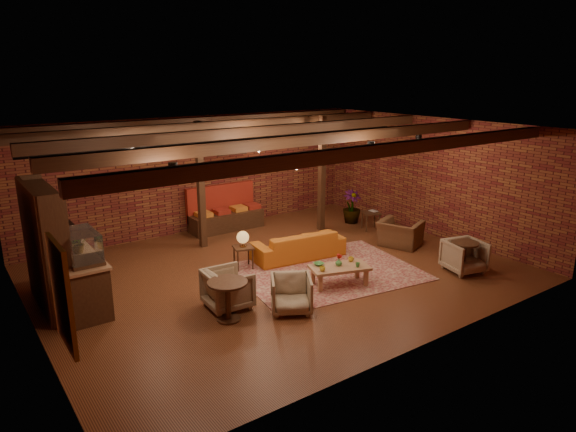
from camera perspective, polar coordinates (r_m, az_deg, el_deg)
floor at (r=11.61m, az=-0.95°, el=-6.26°), size 10.00×10.00×0.00m
ceiling at (r=10.82m, az=-1.03°, el=9.65°), size 10.00×8.00×0.02m
wall_back at (r=14.51m, az=-9.96°, el=4.60°), size 10.00×0.02×3.20m
wall_front at (r=8.26m, az=14.91°, el=-4.27°), size 10.00×0.02×3.20m
wall_left at (r=9.37m, az=-27.17°, el=-3.14°), size 0.02×8.00×3.20m
wall_right at (r=14.46m, az=15.66°, el=4.21°), size 0.02×8.00×3.20m
ceiling_beams at (r=10.84m, az=-1.02°, el=9.02°), size 9.80×6.40×0.22m
ceiling_pipe at (r=12.21m, az=-5.30°, el=8.63°), size 9.60×0.12×0.12m
post_left at (r=13.02m, az=-9.67°, el=3.34°), size 0.16×0.16×3.20m
post_right at (r=14.31m, az=3.78°, el=4.65°), size 0.16×0.16×3.20m
service_counter at (r=10.69m, az=-22.72°, el=-4.93°), size 0.80×2.50×1.60m
plant_counter at (r=10.77m, az=-22.69°, el=-2.42°), size 0.35×0.39×0.30m
shelving_hutch at (r=10.60m, az=-25.17°, el=-3.11°), size 0.52×2.00×2.40m
chalkboard_menu at (r=7.24m, az=-23.77°, el=-8.05°), size 0.08×0.96×1.46m
banquette at (r=14.63m, az=-6.88°, el=0.39°), size 2.10×0.70×1.00m
service_sign at (r=13.86m, az=-6.23°, el=7.37°), size 0.86×0.06×0.30m
ceiling_spotlights at (r=10.86m, az=-1.02°, el=7.86°), size 6.40×4.40×0.28m
rug at (r=11.65m, az=4.42°, el=-6.18°), size 4.29×3.51×0.01m
sofa at (r=12.38m, az=1.11°, el=-3.22°), size 2.33×1.15×0.65m
coffee_table at (r=10.86m, az=5.66°, el=-5.81°), size 1.36×0.96×0.67m
side_table_lamp at (r=11.65m, az=-5.03°, el=-2.69°), size 0.52×0.52×0.89m
round_table_left at (r=9.35m, az=-6.69°, el=-8.62°), size 0.72×0.72×0.75m
armchair_a at (r=9.88m, az=-6.72°, el=-7.83°), size 0.81×0.86×0.84m
armchair_b at (r=9.68m, az=0.36°, el=-8.47°), size 0.99×0.98×0.76m
armchair_right at (r=13.48m, az=12.37°, el=-1.44°), size 1.00×1.20×0.90m
side_table_book at (r=14.70m, az=9.20°, el=0.31°), size 0.62×0.62×0.55m
round_table_right at (r=12.11m, az=19.00°, el=-3.82°), size 0.60×0.60×0.71m
armchair_far at (r=12.17m, az=19.04°, el=-4.08°), size 0.94×0.90×0.80m
plant_tall at (r=15.10m, az=7.21°, el=4.62°), size 1.88×1.88×2.93m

